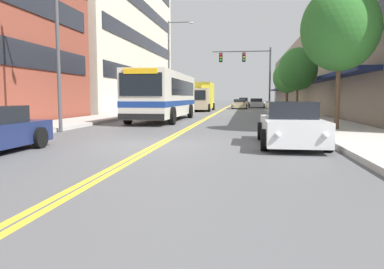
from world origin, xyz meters
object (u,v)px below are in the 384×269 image
Objects in this scene: car_dark_grey_parked_left_near at (178,106)px; street_tree_right_mid at (298,69)px; car_charcoal_parked_left_far at (186,105)px; car_champagne_moving_second at (243,102)px; box_truck at (201,96)px; fire_hydrant at (295,112)px; traffic_signal_mast at (250,66)px; car_silver_parked_right_mid at (256,103)px; car_white_parked_right_foreground at (290,125)px; city_bus at (164,94)px; street_tree_right_near at (340,29)px; car_beige_moving_lead at (240,104)px; street_tree_right_far at (287,77)px; street_lamp_left_near at (62,6)px; street_lamp_left_far at (172,59)px.

car_dark_grey_parked_left_near is 15.38m from street_tree_right_mid.
car_charcoal_parked_left_far is 0.99× the size of car_champagne_moving_second.
box_truck reaches higher than car_champagne_moving_second.
car_charcoal_parked_left_far is (-0.07, 6.43, 0.04)m from car_dark_grey_parked_left_near.
car_champagne_moving_second is 5.39× the size of fire_hydrant.
traffic_signal_mast reaches higher than box_truck.
car_silver_parked_right_mid is 0.71× the size of traffic_signal_mast.
traffic_signal_mast reaches higher than car_dark_grey_parked_left_near.
car_dark_grey_parked_left_near is at bearing -177.79° from traffic_signal_mast.
box_truck is (-6.44, 29.58, 0.96)m from car_white_parked_right_foreground.
box_truck reaches higher than city_bus.
street_tree_right_near reaches higher than car_champagne_moving_second.
car_dark_grey_parked_left_near is 13.07m from car_beige_moving_lead.
street_tree_right_near is at bearing -88.76° from street_tree_right_mid.
car_dark_grey_parked_left_near is 11.68m from street_tree_right_far.
city_bus reaches higher than car_champagne_moving_second.
fire_hydrant is at bearing -81.16° from car_beige_moving_lead.
street_tree_right_far is at bearing 9.14° from traffic_signal_mast.
car_champagne_moving_second is (4.94, 42.58, -1.08)m from city_bus.
car_white_parked_right_foreground is 37.85m from car_beige_moving_lead.
street_lamp_left_near is 23.73m from street_lamp_left_far.
street_tree_right_mid is at bearing 22.52° from city_bus.
city_bus is 8.58m from fire_hydrant.
box_truck is at bearing 102.29° from car_white_parked_right_foreground.
city_bus is at bearing -177.09° from fire_hydrant.
street_lamp_left_far reaches higher than car_white_parked_right_foreground.
street_tree_right_mid is at bearing 47.63° from street_lamp_left_near.
fire_hydrant is (3.55, -42.15, -0.10)m from car_champagne_moving_second.
traffic_signal_mast is at bearing -88.37° from car_champagne_moving_second.
street_tree_right_far is (9.17, -2.35, 1.95)m from box_truck.
car_white_parked_right_foreground is at bearing -118.23° from street_tree_right_near.
street_tree_right_near is at bearing 7.42° from street_lamp_left_near.
car_champagne_moving_second reaches higher than car_beige_moving_lead.
car_dark_grey_parked_left_near reaches higher than fire_hydrant.
car_silver_parked_right_mid is at bearing 99.74° from street_tree_right_far.
car_dark_grey_parked_left_near is 18.51m from car_silver_parked_right_mid.
street_lamp_left_far reaches higher than city_bus.
street_tree_right_near is at bearing -90.58° from street_tree_right_far.
car_charcoal_parked_left_far is 0.85× the size of street_tree_right_mid.
street_tree_right_near reaches higher than car_charcoal_parked_left_far.
street_tree_right_mid is at bearing -78.43° from car_beige_moving_lead.
city_bus is 18.02m from street_tree_right_far.
car_silver_parked_right_mid is 27.18m from street_tree_right_mid.
street_tree_right_mid is (4.12, -38.83, 2.90)m from car_champagne_moving_second.
street_tree_right_mid is at bearing -72.95° from traffic_signal_mast.
street_tree_right_near is 7.78× the size of fire_hydrant.
traffic_signal_mast is at bearing 99.21° from street_tree_right_near.
street_tree_right_far is (12.04, 24.11, -1.90)m from street_lamp_left_near.
car_champagne_moving_second is (-1.86, 54.62, 0.01)m from car_white_parked_right_foreground.
box_truck reaches higher than car_white_parked_right_foreground.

